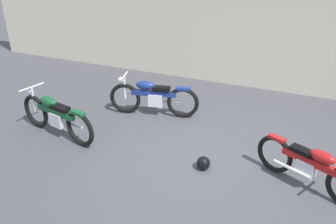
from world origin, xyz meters
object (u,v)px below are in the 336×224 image
at_px(helmet, 203,163).
at_px(motorcycle_red, 310,166).
at_px(motorcycle_green, 56,116).
at_px(motorcycle_blue, 153,97).

xyz_separation_m(helmet, motorcycle_red, (1.77, 0.17, 0.31)).
bearing_deg(motorcycle_red, motorcycle_green, -152.20).
distance_m(helmet, motorcycle_red, 1.80).
bearing_deg(motorcycle_blue, motorcycle_green, 36.67).
relative_size(motorcycle_green, motorcycle_red, 1.17).
bearing_deg(helmet, motorcycle_green, -179.00).
height_order(motorcycle_green, motorcycle_red, motorcycle_green).
distance_m(motorcycle_green, motorcycle_red, 5.02).
height_order(helmet, motorcycle_green, motorcycle_green).
relative_size(helmet, motorcycle_blue, 0.12).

